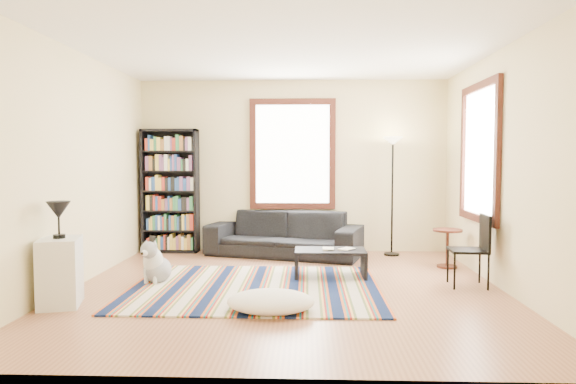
{
  "coord_description": "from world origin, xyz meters",
  "views": [
    {
      "loc": [
        0.24,
        -5.93,
        1.5
      ],
      "look_at": [
        0.0,
        0.5,
        1.1
      ],
      "focal_mm": 32.0,
      "sensor_mm": 36.0,
      "label": 1
    }
  ],
  "objects_px": {
    "floor_lamp": "(392,197)",
    "white_cabinet": "(60,272)",
    "folding_chair": "(468,250)",
    "dog": "(157,261)",
    "sofa": "(284,234)",
    "floor_cushion": "(271,301)",
    "side_table": "(447,248)",
    "coffee_table": "(330,263)",
    "bookshelf": "(170,191)"
  },
  "relations": [
    {
      "from": "floor_lamp",
      "to": "white_cabinet",
      "type": "height_order",
      "value": "floor_lamp"
    },
    {
      "from": "folding_chair",
      "to": "dog",
      "type": "height_order",
      "value": "folding_chair"
    },
    {
      "from": "sofa",
      "to": "folding_chair",
      "type": "xyz_separation_m",
      "value": [
        2.27,
        -1.88,
        0.08
      ]
    },
    {
      "from": "floor_cushion",
      "to": "side_table",
      "type": "distance_m",
      "value": 3.2
    },
    {
      "from": "floor_cushion",
      "to": "floor_lamp",
      "type": "distance_m",
      "value": 3.64
    },
    {
      "from": "coffee_table",
      "to": "side_table",
      "type": "height_order",
      "value": "side_table"
    },
    {
      "from": "bookshelf",
      "to": "coffee_table",
      "type": "xyz_separation_m",
      "value": [
        2.52,
        -1.75,
        -0.82
      ]
    },
    {
      "from": "sofa",
      "to": "side_table",
      "type": "height_order",
      "value": "sofa"
    },
    {
      "from": "coffee_table",
      "to": "folding_chair",
      "type": "xyz_separation_m",
      "value": [
        1.61,
        -0.4,
        0.25
      ]
    },
    {
      "from": "floor_lamp",
      "to": "side_table",
      "type": "bearing_deg",
      "value": -55.56
    },
    {
      "from": "coffee_table",
      "to": "side_table",
      "type": "distance_m",
      "value": 1.79
    },
    {
      "from": "coffee_table",
      "to": "floor_cushion",
      "type": "distance_m",
      "value": 1.67
    },
    {
      "from": "side_table",
      "to": "white_cabinet",
      "type": "distance_m",
      "value": 4.94
    },
    {
      "from": "bookshelf",
      "to": "floor_cushion",
      "type": "xyz_separation_m",
      "value": [
        1.87,
        -3.29,
        -0.89
      ]
    },
    {
      "from": "bookshelf",
      "to": "side_table",
      "type": "height_order",
      "value": "bookshelf"
    },
    {
      "from": "floor_lamp",
      "to": "dog",
      "type": "height_order",
      "value": "floor_lamp"
    },
    {
      "from": "dog",
      "to": "floor_cushion",
      "type": "bearing_deg",
      "value": -23.39
    },
    {
      "from": "white_cabinet",
      "to": "sofa",
      "type": "bearing_deg",
      "value": 37.37
    },
    {
      "from": "sofa",
      "to": "floor_lamp",
      "type": "relative_size",
      "value": 1.28
    },
    {
      "from": "coffee_table",
      "to": "floor_cushion",
      "type": "bearing_deg",
      "value": -113.06
    },
    {
      "from": "floor_cushion",
      "to": "dog",
      "type": "xyz_separation_m",
      "value": [
        -1.48,
        1.19,
        0.15
      ]
    },
    {
      "from": "folding_chair",
      "to": "floor_lamp",
      "type": "bearing_deg",
      "value": 109.25
    },
    {
      "from": "sofa",
      "to": "bookshelf",
      "type": "relative_size",
      "value": 1.19
    },
    {
      "from": "sofa",
      "to": "dog",
      "type": "relative_size",
      "value": 4.53
    },
    {
      "from": "side_table",
      "to": "dog",
      "type": "relative_size",
      "value": 1.03
    },
    {
      "from": "side_table",
      "to": "dog",
      "type": "bearing_deg",
      "value": -165.04
    },
    {
      "from": "side_table",
      "to": "dog",
      "type": "xyz_separation_m",
      "value": [
        -3.8,
        -1.01,
        -0.01
      ]
    },
    {
      "from": "side_table",
      "to": "floor_cushion",
      "type": "bearing_deg",
      "value": -136.39
    },
    {
      "from": "bookshelf",
      "to": "folding_chair",
      "type": "relative_size",
      "value": 2.33
    },
    {
      "from": "coffee_table",
      "to": "folding_chair",
      "type": "distance_m",
      "value": 1.68
    },
    {
      "from": "floor_cushion",
      "to": "floor_lamp",
      "type": "relative_size",
      "value": 0.47
    },
    {
      "from": "side_table",
      "to": "sofa",
      "type": "bearing_deg",
      "value": 160.79
    },
    {
      "from": "dog",
      "to": "bookshelf",
      "type": "bearing_deg",
      "value": 116.1
    },
    {
      "from": "coffee_table",
      "to": "floor_lamp",
      "type": "xyz_separation_m",
      "value": [
        1.04,
        1.58,
        0.75
      ]
    },
    {
      "from": "sofa",
      "to": "bookshelf",
      "type": "bearing_deg",
      "value": -172.17
    },
    {
      "from": "bookshelf",
      "to": "side_table",
      "type": "relative_size",
      "value": 3.7
    },
    {
      "from": "floor_cushion",
      "to": "side_table",
      "type": "xyz_separation_m",
      "value": [
        2.32,
        2.21,
        0.16
      ]
    },
    {
      "from": "bookshelf",
      "to": "folding_chair",
      "type": "xyz_separation_m",
      "value": [
        4.14,
        -2.15,
        -0.57
      ]
    },
    {
      "from": "coffee_table",
      "to": "white_cabinet",
      "type": "distance_m",
      "value": 3.16
    },
    {
      "from": "bookshelf",
      "to": "coffee_table",
      "type": "height_order",
      "value": "bookshelf"
    },
    {
      "from": "floor_lamp",
      "to": "white_cabinet",
      "type": "distance_m",
      "value": 4.91
    },
    {
      "from": "floor_lamp",
      "to": "white_cabinet",
      "type": "bearing_deg",
      "value": -142.66
    },
    {
      "from": "floor_lamp",
      "to": "dog",
      "type": "xyz_separation_m",
      "value": [
        -3.17,
        -1.92,
        -0.67
      ]
    },
    {
      "from": "side_table",
      "to": "folding_chair",
      "type": "xyz_separation_m",
      "value": [
        -0.05,
        -1.07,
        0.16
      ]
    },
    {
      "from": "floor_lamp",
      "to": "dog",
      "type": "relative_size",
      "value": 3.54
    },
    {
      "from": "floor_cushion",
      "to": "folding_chair",
      "type": "height_order",
      "value": "folding_chair"
    },
    {
      "from": "floor_cushion",
      "to": "sofa",
      "type": "bearing_deg",
      "value": 90.07
    },
    {
      "from": "bookshelf",
      "to": "white_cabinet",
      "type": "xyz_separation_m",
      "value": [
        -0.31,
        -3.13,
        -0.65
      ]
    },
    {
      "from": "floor_lamp",
      "to": "folding_chair",
      "type": "distance_m",
      "value": 2.12
    },
    {
      "from": "coffee_table",
      "to": "dog",
      "type": "bearing_deg",
      "value": -170.82
    }
  ]
}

